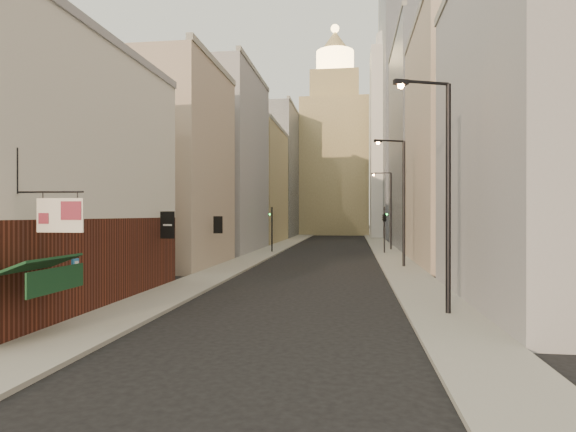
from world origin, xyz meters
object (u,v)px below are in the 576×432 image
object	(u,v)px
clock_tower	(335,152)
white_tower	(393,135)
streetlamp_near	(443,183)
traffic_light_right	(384,217)
streetlamp_mid	(401,195)
streetlamp_far	(389,206)
traffic_light_left	(272,222)

from	to	relation	value
clock_tower	white_tower	world-z (taller)	clock_tower
white_tower	streetlamp_near	distance (m)	70.39
white_tower	traffic_light_right	distance (m)	40.57
clock_tower	white_tower	xyz separation A→B (m)	(11.00, -14.00, 0.97)
white_tower	streetlamp_mid	distance (m)	52.83
streetlamp_far	traffic_light_right	bearing A→B (deg)	-93.81
streetlamp_far	traffic_light_left	size ratio (longest dim) A/B	1.81
streetlamp_near	streetlamp_far	distance (m)	36.50
streetlamp_mid	traffic_light_left	xyz separation A→B (m)	(-12.45, 13.42, -2.29)
clock_tower	streetlamp_mid	distance (m)	66.62
clock_tower	traffic_light_left	xyz separation A→B (m)	(-4.93, -51.68, -14.24)
traffic_light_left	traffic_light_right	xyz separation A→B (m)	(12.05, 0.05, 0.55)
clock_tower	traffic_light_left	bearing A→B (deg)	-95.45
traffic_light_right	traffic_light_left	bearing A→B (deg)	-8.58
traffic_light_left	traffic_light_right	bearing A→B (deg)	163.24
clock_tower	streetlamp_mid	bearing A→B (deg)	-83.41
streetlamp_mid	traffic_light_left	bearing A→B (deg)	110.00
traffic_light_left	traffic_light_right	world-z (taller)	same
streetlamp_mid	streetlamp_far	size ratio (longest dim) A/B	1.10
streetlamp_mid	traffic_light_left	distance (m)	18.45
traffic_light_right	white_tower	bearing A→B (deg)	-104.70
streetlamp_far	clock_tower	bearing A→B (deg)	105.19
clock_tower	traffic_light_left	distance (m)	53.84
clock_tower	white_tower	distance (m)	17.83
traffic_light_right	streetlamp_near	bearing A→B (deg)	81.78
streetlamp_near	streetlamp_far	size ratio (longest dim) A/B	1.06
clock_tower	traffic_light_right	size ratio (longest dim) A/B	8.98
white_tower	traffic_light_right	xyz separation A→B (m)	(-3.88, -37.63, -14.66)
streetlamp_far	traffic_light_left	distance (m)	13.98
streetlamp_mid	streetlamp_far	xyz separation A→B (m)	(0.43, 18.54, -0.50)
white_tower	traffic_light_left	world-z (taller)	white_tower
streetlamp_mid	streetlamp_far	distance (m)	18.55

